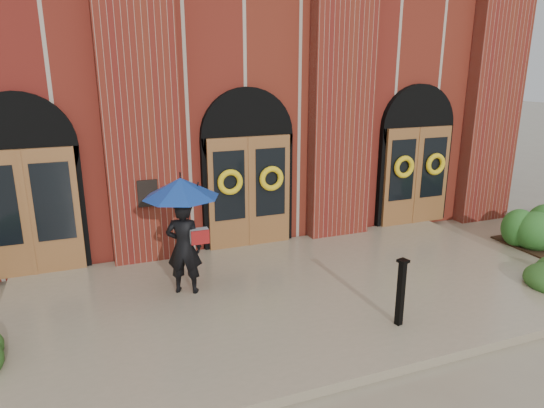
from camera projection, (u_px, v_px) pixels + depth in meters
name	position (u px, v px, depth m)	size (l,w,h in m)	color
ground	(298.00, 302.00, 8.81)	(90.00, 90.00, 0.00)	gray
landing	(295.00, 295.00, 8.92)	(10.00, 5.30, 0.15)	gray
church_building	(189.00, 85.00, 15.71)	(16.20, 12.53, 7.00)	maroon
man_with_umbrella	(182.00, 214.00, 8.47)	(1.76, 1.76, 2.14)	black
metal_post	(401.00, 291.00, 7.61)	(0.18, 0.18, 1.11)	black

